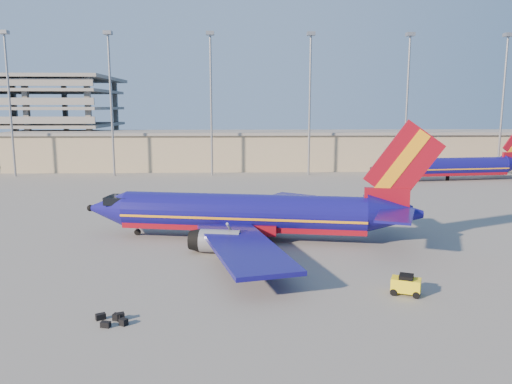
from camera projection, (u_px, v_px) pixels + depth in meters
ground at (236, 229)px, 57.90m from camera, size 220.00×220.00×0.00m
terminal_building at (280, 149)px, 114.66m from camera, size 122.00×16.00×8.50m
light_mast_row at (261, 89)px, 100.42m from camera, size 101.60×1.60×28.65m
aircraft_main at (251, 214)px, 52.83m from camera, size 37.44×35.71×12.76m
aircraft_second at (452, 167)px, 95.52m from camera, size 33.87×13.12×11.49m
baggage_tug at (406, 284)px, 37.48m from camera, size 2.49×2.05×1.55m
luggage_pile at (114, 319)px, 32.78m from camera, size 2.41×1.79×0.51m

